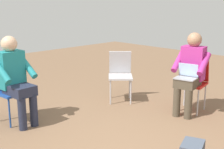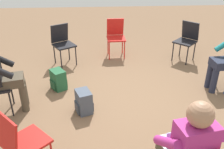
{
  "view_description": "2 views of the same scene",
  "coord_description": "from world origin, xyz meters",
  "views": [
    {
      "loc": [
        -2.24,
        -2.13,
        1.73
      ],
      "look_at": [
        0.27,
        0.39,
        0.86
      ],
      "focal_mm": 50.0,
      "sensor_mm": 36.0,
      "label": 1
    },
    {
      "loc": [
        3.49,
        -0.48,
        2.32
      ],
      "look_at": [
        0.19,
        -0.27,
        0.58
      ],
      "focal_mm": 40.0,
      "sensor_mm": 36.0,
      "label": 2
    }
  ],
  "objects": [
    {
      "name": "chair_north",
      "position": [
        -0.26,
        1.94,
        0.5
      ],
      "size": [
        0.42,
        0.46,
        0.85
      ],
      "rotation": [
        0.0,
        0.0,
        -3.09
      ],
      "color": "#1E4799",
      "rests_on": "ground"
    },
    {
      "name": "chair_northeast",
      "position": [
        1.55,
        1.48,
        0.5
      ],
      "size": [
        0.58,
        0.58,
        0.85
      ],
      "rotation": [
        0.0,
        0.0,
        2.37
      ],
      "color": "#B7B7BC",
      "rests_on": "ground"
    },
    {
      "name": "person_in_teal",
      "position": [
        -0.25,
        1.78,
        0.69
      ],
      "size": [
        0.51,
        0.54,
        1.24
      ],
      "rotation": [
        0.0,
        0.0,
        -3.09
      ],
      "color": "#23283D",
      "rests_on": "ground"
    },
    {
      "name": "person_with_laptop",
      "position": [
        1.86,
        0.3,
        0.69
      ],
      "size": [
        0.58,
        0.56,
        1.24
      ],
      "rotation": [
        0.0,
        0.0,
        1.77
      ],
      "color": "#4C4233",
      "rests_on": "ground"
    },
    {
      "name": "chair_east",
      "position": [
        2.02,
        0.33,
        0.5
      ],
      "size": [
        0.5,
        0.47,
        0.85
      ],
      "rotation": [
        0.0,
        0.0,
        1.77
      ],
      "color": "red",
      "rests_on": "ground"
    }
  ]
}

